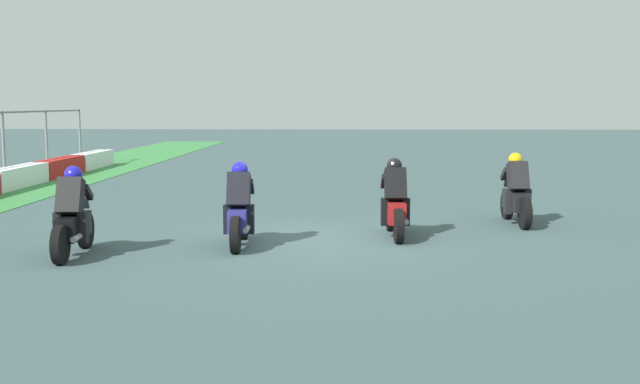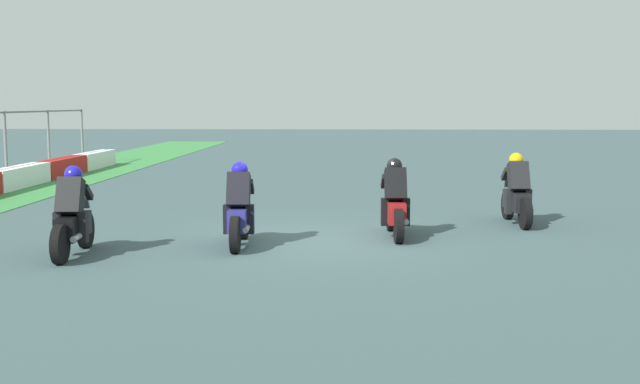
# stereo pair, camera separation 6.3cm
# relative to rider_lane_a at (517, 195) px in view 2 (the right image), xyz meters

# --- Properties ---
(ground_plane) EXTENTS (120.00, 120.00, 0.00)m
(ground_plane) POSITION_rel_rider_lane_a_xyz_m (-2.13, 4.10, -0.62)
(ground_plane) COLOR #3C5254
(rider_lane_a) EXTENTS (2.04, 0.55, 1.51)m
(rider_lane_a) POSITION_rel_rider_lane_a_xyz_m (0.00, 0.00, 0.00)
(rider_lane_a) COLOR black
(rider_lane_a) RESTS_ON ground_plane
(rider_lane_b) EXTENTS (2.04, 0.55, 1.51)m
(rider_lane_b) POSITION_rel_rider_lane_a_xyz_m (-1.65, 2.67, 0.00)
(rider_lane_b) COLOR black
(rider_lane_b) RESTS_ON ground_plane
(rider_lane_c) EXTENTS (2.04, 0.55, 1.51)m
(rider_lane_c) POSITION_rel_rider_lane_a_xyz_m (-2.68, 5.50, 0.00)
(rider_lane_c) COLOR black
(rider_lane_c) RESTS_ON ground_plane
(rider_lane_d) EXTENTS (2.04, 0.55, 1.51)m
(rider_lane_d) POSITION_rel_rider_lane_a_xyz_m (-3.68, 8.16, 0.00)
(rider_lane_d) COLOR black
(rider_lane_d) RESTS_ON ground_plane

